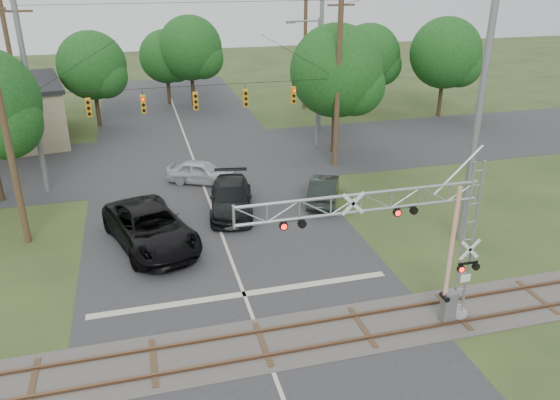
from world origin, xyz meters
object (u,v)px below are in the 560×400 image
object	(u,v)px
pickup_black	(151,228)
streetlight	(316,78)
traffic_signal_span	(210,92)
car_dark	(231,198)
crossing_gantry	(403,235)
sedan_silver	(201,172)

from	to	relation	value
pickup_black	streetlight	xyz separation A→B (m)	(12.96, 13.17, 4.38)
traffic_signal_span	pickup_black	xyz separation A→B (m)	(-4.52, -8.87, -4.68)
car_dark	streetlight	xyz separation A→B (m)	(8.33, 10.16, 4.53)
streetlight	crossing_gantry	bearing A→B (deg)	-100.53
car_dark	sedan_silver	size ratio (longest dim) A/B	1.31
sedan_silver	streetlight	distance (m)	11.71
pickup_black	streetlight	world-z (taller)	streetlight
crossing_gantry	car_dark	world-z (taller)	crossing_gantry
crossing_gantry	sedan_silver	distance (m)	18.48
traffic_signal_span	pickup_black	world-z (taller)	traffic_signal_span
traffic_signal_span	pickup_black	size ratio (longest dim) A/B	2.73
crossing_gantry	traffic_signal_span	world-z (taller)	traffic_signal_span
streetlight	sedan_silver	bearing A→B (deg)	-150.85
pickup_black	streetlight	distance (m)	18.99
crossing_gantry	car_dark	distance (m)	13.56
car_dark	sedan_silver	world-z (taller)	car_dark
crossing_gantry	sedan_silver	bearing A→B (deg)	106.58
pickup_black	car_dark	xyz separation A→B (m)	(4.63, 3.02, -0.14)
crossing_gantry	pickup_black	size ratio (longest dim) A/B	1.33
car_dark	streetlight	distance (m)	13.90
crossing_gantry	pickup_black	bearing A→B (deg)	132.70
traffic_signal_span	streetlight	xyz separation A→B (m)	(8.45, 4.30, -0.29)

